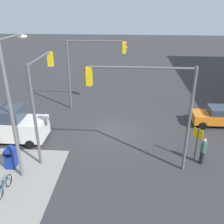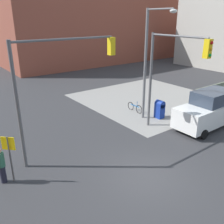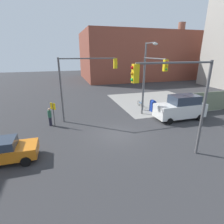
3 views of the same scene
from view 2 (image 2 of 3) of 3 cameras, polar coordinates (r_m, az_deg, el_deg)
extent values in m
plane|color=#333335|center=(12.93, 7.99, -14.38)|extent=(120.00, 120.00, 0.00)
cube|color=gray|center=(24.46, 8.34, 3.05)|extent=(12.00, 12.00, 0.01)
cube|color=brown|center=(48.58, -5.43, 19.24)|extent=(32.00, 18.00, 12.08)
cylinder|color=brown|center=(51.19, 6.80, 20.58)|extent=(1.80, 1.80, 14.41)
cylinder|color=#59595B|center=(12.91, -20.67, 0.64)|extent=(0.18, 0.18, 6.50)
cylinder|color=#59595B|center=(13.27, -10.39, 16.07)|extent=(5.65, 0.12, 0.12)
cube|color=yellow|center=(14.81, -0.16, 14.81)|extent=(0.32, 0.36, 1.00)
sphere|color=red|center=(14.88, 0.41, 16.08)|extent=(0.18, 0.18, 0.18)
sphere|color=orange|center=(14.91, 0.41, 14.86)|extent=(0.18, 0.18, 0.18)
sphere|color=green|center=(14.95, 0.41, 13.64)|extent=(0.18, 0.18, 0.18)
cylinder|color=#59595B|center=(17.45, 8.77, 6.84)|extent=(0.18, 0.18, 6.50)
cylinder|color=#59595B|center=(15.63, 14.89, 16.43)|extent=(0.12, 4.04, 0.12)
cube|color=yellow|center=(14.51, 21.03, 13.35)|extent=(0.36, 0.32, 1.00)
sphere|color=red|center=(14.38, 21.81, 14.48)|extent=(0.18, 0.18, 0.18)
sphere|color=orange|center=(14.41, 21.64, 13.23)|extent=(0.18, 0.18, 0.18)
sphere|color=green|center=(14.45, 21.47, 11.97)|extent=(0.18, 0.18, 0.18)
cylinder|color=slate|center=(18.67, 7.58, 10.18)|extent=(0.20, 0.20, 8.00)
cylinder|color=slate|center=(17.45, 10.93, 22.14)|extent=(0.29, 2.40, 0.10)
ellipsoid|color=silver|center=(16.59, 13.90, 21.49)|extent=(0.56, 0.36, 0.24)
cylinder|color=#4C4C4C|center=(12.75, -22.14, -10.04)|extent=(0.08, 0.08, 2.40)
cube|color=yellow|center=(12.36, -22.68, -6.64)|extent=(0.48, 0.48, 0.64)
cube|color=navy|center=(19.76, 10.80, 0.26)|extent=(0.56, 0.64, 1.15)
cylinder|color=navy|center=(19.56, 10.92, 1.83)|extent=(0.56, 0.64, 0.56)
cube|color=white|center=(18.93, 21.02, -0.30)|extent=(5.40, 2.10, 1.40)
cube|color=#2D3847|center=(18.93, 22.18, 3.23)|extent=(3.02, 1.85, 0.90)
cylinder|color=black|center=(17.24, 20.27, -4.82)|extent=(0.64, 0.22, 0.64)
cylinder|color=black|center=(18.31, 14.86, -2.65)|extent=(0.64, 0.22, 0.64)
cylinder|color=black|center=(21.16, 21.14, -0.16)|extent=(0.64, 0.22, 0.64)
cylinder|color=#2D664C|center=(12.85, -24.15, -9.94)|extent=(0.36, 0.36, 0.70)
cylinder|color=#1E1E2D|center=(13.25, -23.63, -12.89)|extent=(0.28, 0.28, 0.88)
torus|color=black|center=(21.26, 4.30, 1.37)|extent=(0.05, 0.71, 0.71)
torus|color=black|center=(20.53, 6.19, 0.59)|extent=(0.05, 0.71, 0.71)
cube|color=#1E5999|center=(20.83, 5.24, 1.45)|extent=(0.04, 1.04, 0.08)
cylinder|color=#1E5999|center=(20.56, 5.79, 1.88)|extent=(0.04, 0.04, 0.40)
camera|label=1|loc=(25.74, -23.98, 24.30)|focal=40.00mm
camera|label=3|loc=(6.88, 112.60, -12.86)|focal=28.00mm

